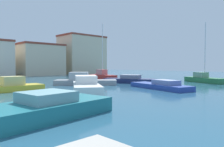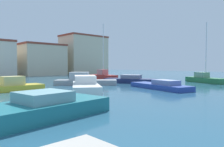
{
  "view_description": "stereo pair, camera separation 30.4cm",
  "coord_description": "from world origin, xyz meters",
  "px_view_note": "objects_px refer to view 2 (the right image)",
  "views": [
    {
      "loc": [
        0.18,
        -4.72,
        2.63
      ],
      "look_at": [
        18.22,
        13.95,
        1.65
      ],
      "focal_mm": 34.58,
      "sensor_mm": 36.0,
      "label": 1
    },
    {
      "loc": [
        0.4,
        -4.93,
        2.63
      ],
      "look_at": [
        18.22,
        13.95,
        1.65
      ],
      "focal_mm": 34.58,
      "sensor_mm": 36.0,
      "label": 2
    }
  ],
  "objects_px": {
    "sailboat_green_mid_harbor": "(205,79)",
    "motorboat_white_inner_mooring": "(85,87)",
    "motorboat_navy_far_left": "(130,80)",
    "motorboat_blue_center_channel": "(161,86)",
    "motorboat_yellow_outer_mooring": "(9,87)",
    "motorboat_teal_distant_north": "(26,111)",
    "motorboat_grey_behind_lamppost": "(84,81)",
    "sailboat_red_near_pier": "(103,76)"
  },
  "relations": [
    {
      "from": "sailboat_green_mid_harbor",
      "to": "motorboat_white_inner_mooring",
      "type": "xyz_separation_m",
      "value": [
        -21.05,
        1.9,
        0.08
      ]
    },
    {
      "from": "motorboat_navy_far_left",
      "to": "sailboat_green_mid_harbor",
      "type": "xyz_separation_m",
      "value": [
        8.64,
        -7.58,
        0.11
      ]
    },
    {
      "from": "sailboat_green_mid_harbor",
      "to": "motorboat_navy_far_left",
      "type": "bearing_deg",
      "value": 138.74
    },
    {
      "from": "motorboat_white_inner_mooring",
      "to": "motorboat_teal_distant_north",
      "type": "bearing_deg",
      "value": -143.04
    },
    {
      "from": "motorboat_grey_behind_lamppost",
      "to": "motorboat_white_inner_mooring",
      "type": "distance_m",
      "value": 9.81
    },
    {
      "from": "sailboat_red_near_pier",
      "to": "motorboat_navy_far_left",
      "type": "distance_m",
      "value": 6.8
    },
    {
      "from": "motorboat_blue_center_channel",
      "to": "motorboat_white_inner_mooring",
      "type": "xyz_separation_m",
      "value": [
        -8.73,
        2.24,
        0.28
      ]
    },
    {
      "from": "sailboat_green_mid_harbor",
      "to": "motorboat_yellow_outer_mooring",
      "type": "bearing_deg",
      "value": 160.43
    },
    {
      "from": "motorboat_navy_far_left",
      "to": "motorboat_grey_behind_lamppost",
      "type": "xyz_separation_m",
      "value": [
        -6.7,
        2.3,
        0.1
      ]
    },
    {
      "from": "motorboat_teal_distant_north",
      "to": "motorboat_yellow_outer_mooring",
      "type": "bearing_deg",
      "value": 75.08
    },
    {
      "from": "motorboat_teal_distant_north",
      "to": "motorboat_grey_behind_lamppost",
      "type": "xyz_separation_m",
      "value": [
        13.47,
        13.82,
        0.08
      ]
    },
    {
      "from": "sailboat_red_near_pier",
      "to": "motorboat_white_inner_mooring",
      "type": "xyz_separation_m",
      "value": [
        -12.98,
        -12.45,
        -0.06
      ]
    },
    {
      "from": "motorboat_navy_far_left",
      "to": "motorboat_teal_distant_north",
      "type": "bearing_deg",
      "value": -150.27
    },
    {
      "from": "sailboat_green_mid_harbor",
      "to": "motorboat_white_inner_mooring",
      "type": "relative_size",
      "value": 1.29
    },
    {
      "from": "motorboat_grey_behind_lamppost",
      "to": "motorboat_white_inner_mooring",
      "type": "xyz_separation_m",
      "value": [
        -5.71,
        -7.98,
        0.1
      ]
    },
    {
      "from": "motorboat_blue_center_channel",
      "to": "motorboat_yellow_outer_mooring",
      "type": "height_order",
      "value": "motorboat_yellow_outer_mooring"
    },
    {
      "from": "motorboat_blue_center_channel",
      "to": "motorboat_grey_behind_lamppost",
      "type": "height_order",
      "value": "motorboat_grey_behind_lamppost"
    },
    {
      "from": "motorboat_blue_center_channel",
      "to": "motorboat_yellow_outer_mooring",
      "type": "distance_m",
      "value": 16.06
    },
    {
      "from": "sailboat_red_near_pier",
      "to": "motorboat_navy_far_left",
      "type": "bearing_deg",
      "value": -94.84
    },
    {
      "from": "motorboat_yellow_outer_mooring",
      "to": "motorboat_grey_behind_lamppost",
      "type": "relative_size",
      "value": 0.86
    },
    {
      "from": "sailboat_green_mid_harbor",
      "to": "motorboat_teal_distant_north",
      "type": "bearing_deg",
      "value": -172.22
    },
    {
      "from": "sailboat_red_near_pier",
      "to": "motorboat_yellow_outer_mooring",
      "type": "relative_size",
      "value": 1.43
    },
    {
      "from": "sailboat_red_near_pier",
      "to": "motorboat_yellow_outer_mooring",
      "type": "height_order",
      "value": "sailboat_red_near_pier"
    },
    {
      "from": "sailboat_red_near_pier",
      "to": "motorboat_teal_distant_north",
      "type": "distance_m",
      "value": 27.66
    },
    {
      "from": "sailboat_red_near_pier",
      "to": "motorboat_grey_behind_lamppost",
      "type": "bearing_deg",
      "value": -148.44
    },
    {
      "from": "motorboat_teal_distant_north",
      "to": "motorboat_grey_behind_lamppost",
      "type": "bearing_deg",
      "value": 45.73
    },
    {
      "from": "motorboat_teal_distant_north",
      "to": "motorboat_white_inner_mooring",
      "type": "distance_m",
      "value": 9.72
    },
    {
      "from": "sailboat_red_near_pier",
      "to": "motorboat_blue_center_channel",
      "type": "bearing_deg",
      "value": -106.13
    },
    {
      "from": "motorboat_blue_center_channel",
      "to": "motorboat_white_inner_mooring",
      "type": "relative_size",
      "value": 1.17
    },
    {
      "from": "motorboat_yellow_outer_mooring",
      "to": "motorboat_grey_behind_lamppost",
      "type": "distance_m",
      "value": 10.06
    },
    {
      "from": "motorboat_blue_center_channel",
      "to": "motorboat_navy_far_left",
      "type": "relative_size",
      "value": 1.07
    },
    {
      "from": "motorboat_teal_distant_north",
      "to": "motorboat_grey_behind_lamppost",
      "type": "distance_m",
      "value": 19.3
    },
    {
      "from": "motorboat_teal_distant_north",
      "to": "motorboat_yellow_outer_mooring",
      "type": "height_order",
      "value": "motorboat_yellow_outer_mooring"
    },
    {
      "from": "sailboat_red_near_pier",
      "to": "motorboat_blue_center_channel",
      "type": "relative_size",
      "value": 1.18
    },
    {
      "from": "sailboat_red_near_pier",
      "to": "sailboat_green_mid_harbor",
      "type": "distance_m",
      "value": 16.47
    },
    {
      "from": "motorboat_yellow_outer_mooring",
      "to": "motorboat_grey_behind_lamppost",
      "type": "xyz_separation_m",
      "value": [
        10.02,
        0.86,
        0.07
      ]
    },
    {
      "from": "motorboat_teal_distant_north",
      "to": "sailboat_green_mid_harbor",
      "type": "distance_m",
      "value": 29.09
    },
    {
      "from": "motorboat_yellow_outer_mooring",
      "to": "motorboat_grey_behind_lamppost",
      "type": "bearing_deg",
      "value": 4.93
    },
    {
      "from": "motorboat_yellow_outer_mooring",
      "to": "motorboat_navy_far_left",
      "type": "relative_size",
      "value": 0.87
    },
    {
      "from": "motorboat_yellow_outer_mooring",
      "to": "sailboat_green_mid_harbor",
      "type": "relative_size",
      "value": 0.75
    },
    {
      "from": "sailboat_red_near_pier",
      "to": "motorboat_white_inner_mooring",
      "type": "bearing_deg",
      "value": -136.2
    },
    {
      "from": "motorboat_teal_distant_north",
      "to": "motorboat_navy_far_left",
      "type": "bearing_deg",
      "value": 29.73
    }
  ]
}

